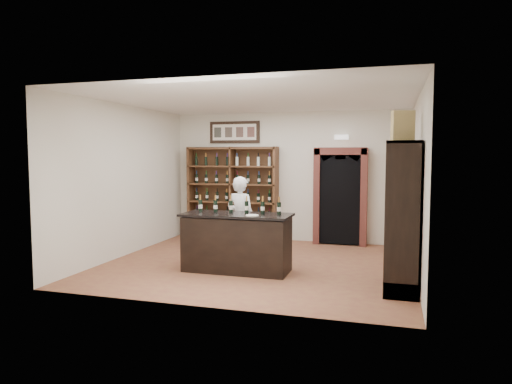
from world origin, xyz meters
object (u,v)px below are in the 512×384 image
Objects in this scene: counter_bottle_0 at (200,205)px; shopkeeper at (241,219)px; wine_shelf at (233,193)px; tasting_counter at (237,243)px; wine_crate at (403,126)px; side_cabinet at (404,239)px.

shopkeeper is at bearing 50.82° from counter_bottle_0.
wine_shelf is 2.85m from counter_bottle_0.
tasting_counter is at bearing 117.26° from shopkeeper.
wine_shelf reaches higher than tasting_counter.
tasting_counter is at bearing 159.62° from wine_crate.
counter_bottle_0 is (0.38, -2.82, 0.01)m from wine_shelf.
shopkeeper is at bearing 144.85° from wine_crate.
shopkeeper is at bearing 159.79° from side_cabinet.
side_cabinet is at bearing 173.69° from shopkeeper.
counter_bottle_0 is at bearing 171.17° from tasting_counter.
tasting_counter is 6.27× the size of counter_bottle_0.
shopkeeper reaches higher than tasting_counter.
side_cabinet is at bearing -40.21° from wine_shelf.
wine_shelf is at bearing 97.67° from counter_bottle_0.
side_cabinet is at bearing -94.10° from wine_crate.
wine_crate is at bearing 103.98° from side_cabinet.
wine_shelf reaches higher than shopkeeper.
side_cabinet is (2.72, -0.30, 0.26)m from tasting_counter.
counter_bottle_0 is at bearing 64.72° from shopkeeper.
side_cabinet reaches higher than counter_bottle_0.
wine_crate is at bearing -38.83° from wine_shelf.
tasting_counter is 0.95m from counter_bottle_0.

